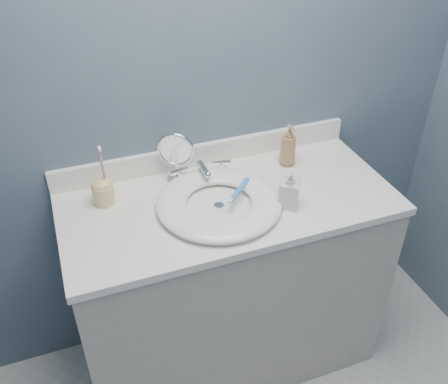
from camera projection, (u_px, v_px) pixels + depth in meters
name	position (u px, v px, depth m)	size (l,w,h in m)	color
back_wall	(203.00, 88.00, 1.84)	(2.20, 0.02, 2.40)	#495A6D
vanity_cabinet	(228.00, 286.00, 2.09)	(1.20, 0.55, 0.85)	#B0ADA1
countertop	(229.00, 202.00, 1.83)	(1.22, 0.57, 0.03)	white
backsplash	(206.00, 154.00, 1.99)	(1.22, 0.02, 0.09)	white
basin	(219.00, 202.00, 1.77)	(0.45, 0.45, 0.04)	white
drain	(219.00, 206.00, 1.78)	(0.04, 0.04, 0.01)	silver
faucet	(202.00, 172.00, 1.92)	(0.25, 0.13, 0.07)	silver
makeup_mirror	(176.00, 155.00, 1.85)	(0.13, 0.08, 0.21)	silver
soap_bottle_amber	(288.00, 145.00, 1.97)	(0.07, 0.07, 0.17)	#9F7147
soap_bottle_clear	(290.00, 188.00, 1.75)	(0.07, 0.07, 0.15)	silver
toothbrush_holder	(103.00, 190.00, 1.77)	(0.08, 0.08, 0.23)	#E1C170
toothbrush_lying	(239.00, 191.00, 1.79)	(0.13, 0.13, 0.02)	#3A82D0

